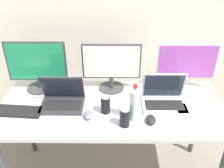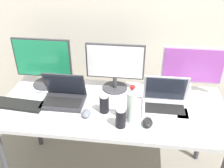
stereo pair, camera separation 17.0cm
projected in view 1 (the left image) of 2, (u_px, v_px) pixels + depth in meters
wall_back at (113, 7)px, 2.02m from camera, size 7.00×0.08×2.60m
work_desk at (112, 113)px, 1.83m from camera, size 1.63×0.70×0.74m
monitor_left at (37, 66)px, 1.89m from camera, size 0.45×0.21×0.39m
monitor_center at (111, 66)px, 1.89m from camera, size 0.44×0.20×0.38m
monitor_right at (187, 65)px, 1.90m from camera, size 0.45×0.19×0.38m
laptop_silver at (62, 98)px, 1.78m from camera, size 0.30×0.22×0.22m
laptop_secondary at (164, 97)px, 1.79m from camera, size 0.31×0.23×0.24m
keyboard_main at (15, 111)px, 1.72m from camera, size 0.38×0.15×0.02m
keyboard_aux at (203, 110)px, 1.73m from camera, size 0.37×0.13×0.02m
mouse_by_keyboard at (88, 115)px, 1.67m from camera, size 0.07×0.10×0.04m
mouse_by_laptop at (151, 120)px, 1.62m from camera, size 0.07×0.10×0.04m
water_bottle at (134, 104)px, 1.60m from camera, size 0.06×0.06×0.27m
soda_can_near_keyboard at (125, 117)px, 1.58m from camera, size 0.07×0.07×0.13m
soda_can_by_laptop at (105, 105)px, 1.70m from camera, size 0.07×0.07×0.13m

